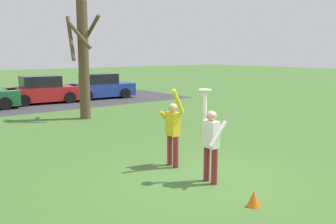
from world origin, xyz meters
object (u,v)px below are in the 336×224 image
Objects in this scene: field_cone_orange at (254,198)px; person_defender at (173,129)px; person_catcher at (211,140)px; parked_car_blue at (101,87)px; frisbee_disc at (205,90)px; parked_car_red at (43,91)px; bare_tree_tall at (83,58)px.

person_defender is at bearing 83.39° from field_cone_orange.
person_catcher reaches higher than parked_car_blue.
frisbee_disc is at bearing 80.58° from field_cone_orange.
parked_car_red is (1.50, 13.99, -0.25)m from person_defender.
person_defender is at bearing -90.47° from parked_car_red.
parked_car_red is at bearing -174.39° from parked_car_blue.
frisbee_disc is 0.05× the size of bare_tree_tall.
bare_tree_tall is (1.23, 7.80, 1.69)m from person_defender.
person_defender is 0.48× the size of parked_car_blue.
field_cone_orange is at bearing -98.32° from bare_tree_tall.
person_defender is at bearing 0.00° from person_catcher.
person_defender is 6.37× the size of field_cone_orange.
person_catcher is 7.60× the size of frisbee_disc.
frisbee_disc is 16.17m from parked_car_blue.
person_catcher is 0.49× the size of parked_car_red.
person_defender is 14.08m from parked_car_red.
bare_tree_tall is at bearing 81.88° from frisbee_disc.
person_catcher is 1.02× the size of person_defender.
parked_car_red is 3.73m from parked_car_blue.
parked_car_blue is at bearing 5.61° from parked_car_red.
field_cone_orange is (-1.57, -10.70, -2.52)m from bare_tree_tall.
field_cone_orange is at bearing -102.60° from parked_car_blue.
parked_car_blue is 7.63m from bare_tree_tall.
parked_car_red is (1.56, 15.22, -1.37)m from frisbee_disc.
person_catcher is at bearing -0.00° from person_defender.
field_cone_orange is at bearing -99.42° from frisbee_disc.
person_catcher is 1.13m from frisbee_disc.
person_catcher is at bearing 79.56° from field_cone_orange.
bare_tree_tall reaches higher than person_catcher.
frisbee_disc is at bearing 0.00° from person_catcher.
person_catcher is 9.49m from bare_tree_tall.
field_cone_orange is (-0.27, -1.45, -0.82)m from person_catcher.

